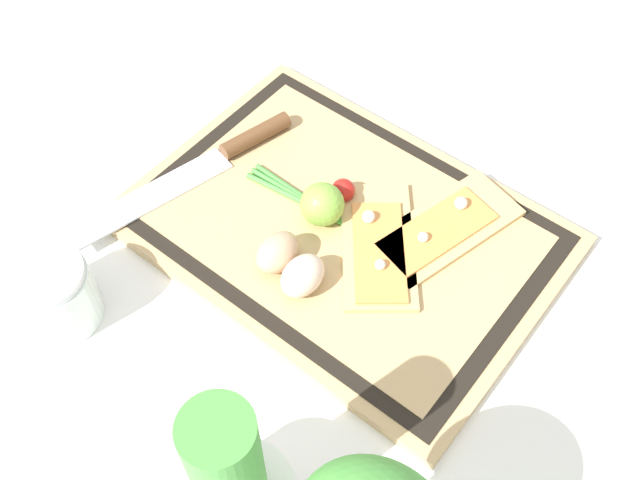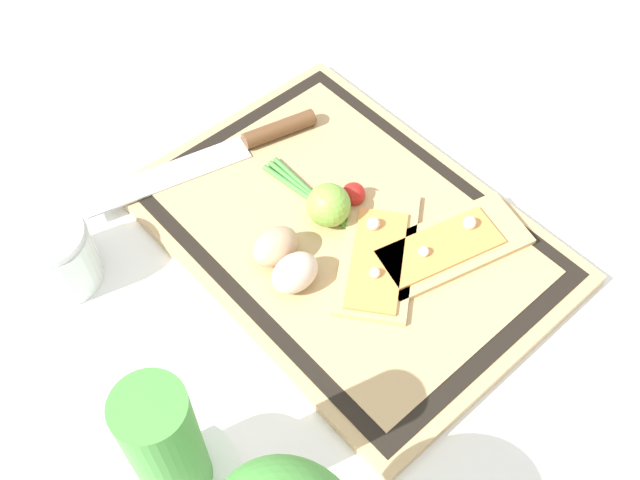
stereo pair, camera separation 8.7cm
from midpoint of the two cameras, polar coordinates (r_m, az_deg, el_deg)
The scene contains 11 objects.
ground_plane at distance 0.92m, azimuth -0.97°, elevation 0.27°, with size 6.00×6.00×0.00m, color white.
cutting_board at distance 0.91m, azimuth -0.98°, elevation 0.61°, with size 0.50×0.36×0.02m.
pizza_slice_near at distance 0.90m, azimuth 6.70°, elevation 0.73°, with size 0.13×0.20×0.02m.
pizza_slice_far at distance 0.88m, azimuth 1.64°, elevation -0.62°, with size 0.18×0.19×0.02m.
knife at distance 0.98m, azimuth -10.18°, elevation 6.13°, with size 0.11×0.32×0.02m.
egg_brown at distance 0.86m, azimuth -6.13°, elevation -1.15°, with size 0.04×0.06×0.04m, color tan.
egg_pink at distance 0.84m, azimuth -4.30°, elevation -2.94°, with size 0.04×0.06×0.04m, color beige.
lime at distance 0.89m, azimuth -2.62°, elevation 2.54°, with size 0.05×0.05×0.05m, color #7FB742.
cherry_tomato_red at distance 0.92m, azimuth -0.94°, elevation 3.62°, with size 0.03×0.03×0.03m, color red.
scallion_bunch at distance 0.91m, azimuth -1.66°, elevation 1.82°, with size 0.25×0.04×0.01m.
sauce_jar at distance 0.89m, azimuth -22.25°, elevation -4.22°, with size 0.09×0.09×0.09m.
Camera 1 is at (-0.32, 0.45, 0.74)m, focal length 42.00 mm.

